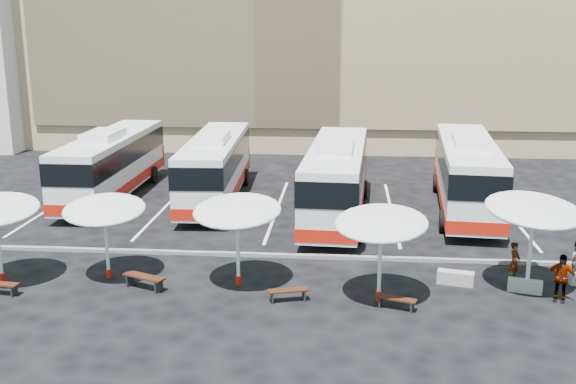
# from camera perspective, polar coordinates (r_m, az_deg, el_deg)

# --- Properties ---
(ground) EXTENTS (120.00, 120.00, 0.00)m
(ground) POSITION_cam_1_polar(r_m,az_deg,el_deg) (28.03, -2.57, -5.83)
(ground) COLOR black
(ground) RESTS_ON ground
(curb_divider) EXTENTS (34.00, 0.25, 0.15)m
(curb_divider) POSITION_cam_1_polar(r_m,az_deg,el_deg) (28.47, -2.45, -5.34)
(curb_divider) COLOR black
(curb_divider) RESTS_ON ground
(bay_lines) EXTENTS (24.15, 12.00, 0.01)m
(bay_lines) POSITION_cam_1_polar(r_m,az_deg,el_deg) (35.59, -0.92, -1.42)
(bay_lines) COLOR white
(bay_lines) RESTS_ON ground
(bus_0) EXTENTS (2.91, 12.28, 3.89)m
(bus_0) POSITION_cam_1_polar(r_m,az_deg,el_deg) (38.93, -14.70, 2.47)
(bus_0) COLOR white
(bus_0) RESTS_ON ground
(bus_1) EXTENTS (3.22, 12.25, 3.86)m
(bus_1) POSITION_cam_1_polar(r_m,az_deg,el_deg) (37.19, -6.16, 2.30)
(bus_1) COLOR white
(bus_1) RESTS_ON ground
(bus_2) EXTENTS (3.43, 12.76, 4.01)m
(bus_2) POSITION_cam_1_polar(r_m,az_deg,el_deg) (33.91, 4.13, 1.32)
(bus_2) COLOR white
(bus_2) RESTS_ON ground
(bus_3) EXTENTS (3.77, 12.89, 4.03)m
(bus_3) POSITION_cam_1_polar(r_m,az_deg,el_deg) (36.17, 14.89, 1.70)
(bus_3) COLOR white
(bus_3) RESTS_ON ground
(sunshade_1) EXTENTS (3.52, 3.56, 3.23)m
(sunshade_1) POSITION_cam_1_polar(r_m,az_deg,el_deg) (26.22, -15.28, -1.46)
(sunshade_1) COLOR white
(sunshade_1) RESTS_ON ground
(sunshade_2) EXTENTS (3.76, 3.80, 3.41)m
(sunshade_2) POSITION_cam_1_polar(r_m,az_deg,el_deg) (24.63, -4.33, -1.62)
(sunshade_2) COLOR white
(sunshade_2) RESTS_ON ground
(sunshade_3) EXTENTS (4.02, 4.05, 3.38)m
(sunshade_3) POSITION_cam_1_polar(r_m,az_deg,el_deg) (23.36, 7.89, -2.65)
(sunshade_3) COLOR white
(sunshade_3) RESTS_ON ground
(sunshade_4) EXTENTS (4.49, 4.52, 3.61)m
(sunshade_4) POSITION_cam_1_polar(r_m,az_deg,el_deg) (25.56, 20.10, -1.47)
(sunshade_4) COLOR white
(sunshade_4) RESTS_ON ground
(wood_bench_1) EXTENTS (1.71, 1.08, 0.51)m
(wood_bench_1) POSITION_cam_1_polar(r_m,az_deg,el_deg) (25.60, -12.08, -7.19)
(wood_bench_1) COLOR black
(wood_bench_1) RESTS_ON ground
(wood_bench_2) EXTENTS (1.49, 0.77, 0.44)m
(wood_bench_2) POSITION_cam_1_polar(r_m,az_deg,el_deg) (24.00, 0.01, -8.49)
(wood_bench_2) COLOR black
(wood_bench_2) RESTS_ON ground
(wood_bench_3) EXTENTS (1.43, 0.79, 0.42)m
(wood_bench_3) POSITION_cam_1_polar(r_m,az_deg,el_deg) (23.66, 9.16, -9.05)
(wood_bench_3) COLOR black
(wood_bench_3) RESTS_ON ground
(conc_bench_0) EXTENTS (1.41, 0.76, 0.50)m
(conc_bench_0) POSITION_cam_1_polar(r_m,az_deg,el_deg) (26.27, 14.00, -7.07)
(conc_bench_0) COLOR gray
(conc_bench_0) RESTS_ON ground
(conc_bench_1) EXTENTS (1.27, 0.71, 0.45)m
(conc_bench_1) POSITION_cam_1_polar(r_m,az_deg,el_deg) (26.30, 19.42, -7.52)
(conc_bench_1) COLOR gray
(conc_bench_1) RESTS_ON ground
(passenger_0) EXTENTS (0.64, 0.68, 1.56)m
(passenger_0) POSITION_cam_1_polar(r_m,az_deg,el_deg) (26.95, 18.63, -5.66)
(passenger_0) COLOR black
(passenger_0) RESTS_ON ground
(passenger_1) EXTENTS (0.85, 0.71, 1.55)m
(passenger_1) POSITION_cam_1_polar(r_m,az_deg,el_deg) (28.06, 23.19, -5.31)
(passenger_1) COLOR black
(passenger_1) RESTS_ON ground
(passenger_2) EXTENTS (1.11, 0.78, 1.75)m
(passenger_2) POSITION_cam_1_polar(r_m,az_deg,el_deg) (25.65, 22.10, -6.76)
(passenger_2) COLOR black
(passenger_2) RESTS_ON ground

